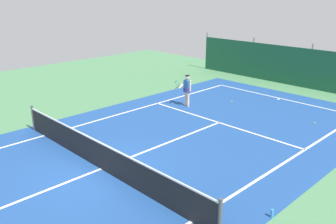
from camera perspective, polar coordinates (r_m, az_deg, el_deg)
The scene contains 8 objects.
ground_plane at distance 12.60m, azimuth -10.45°, elevation -8.82°, with size 36.00×36.00×0.00m, color #4C8456.
court_surface at distance 12.60m, azimuth -10.45°, elevation -8.80°, with size 11.02×26.60×0.01m.
tennis_net at distance 12.38m, azimuth -10.59°, elevation -6.72°, with size 10.12×0.10×1.10m.
back_fence at distance 24.19m, azimuth 21.70°, elevation 5.25°, with size 16.30×0.98×2.70m.
tennis_player at distance 18.61m, azimuth 2.99°, elevation 3.77°, with size 0.76×0.72×1.64m.
tennis_ball_near_player at distance 17.66m, azimuth 22.09°, elevation -1.63°, with size 0.07×0.07×0.07m, color #CCDB33.
tennis_ball_midcourt at distance 19.81m, azimuth 9.98°, elevation 1.65°, with size 0.07×0.07×0.07m, color #CCDB33.
water_bottle at distance 10.37m, azimuth 16.05°, elevation -15.07°, with size 0.08×0.08×0.24m, color #338CD8.
Camera 1 is at (9.42, -6.06, 5.77)m, focal length 38.74 mm.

